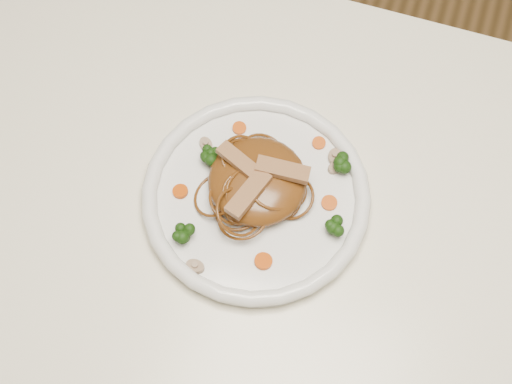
% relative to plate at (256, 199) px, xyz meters
% --- Properties ---
extents(ground, '(4.00, 4.00, 0.00)m').
position_rel_plate_xyz_m(ground, '(0.10, -0.05, -0.76)').
color(ground, '#4E371A').
rests_on(ground, ground).
extents(table, '(1.20, 0.80, 0.75)m').
position_rel_plate_xyz_m(table, '(0.10, -0.05, -0.11)').
color(table, '#F2E9CD').
rests_on(table, ground).
extents(plate, '(0.35, 0.35, 0.02)m').
position_rel_plate_xyz_m(plate, '(0.00, 0.00, 0.00)').
color(plate, white).
rests_on(plate, table).
extents(noodle_mound, '(0.16, 0.16, 0.04)m').
position_rel_plate_xyz_m(noodle_mound, '(-0.00, 0.01, 0.03)').
color(noodle_mound, '#5A2C11').
rests_on(noodle_mound, plate).
extents(chicken_a, '(0.07, 0.03, 0.01)m').
position_rel_plate_xyz_m(chicken_a, '(0.03, 0.03, 0.05)').
color(chicken_a, '#A97E4F').
rests_on(chicken_a, noodle_mound).
extents(chicken_b, '(0.06, 0.04, 0.01)m').
position_rel_plate_xyz_m(chicken_b, '(-0.03, 0.02, 0.05)').
color(chicken_b, '#A97E4F').
rests_on(chicken_b, noodle_mound).
extents(chicken_c, '(0.04, 0.07, 0.01)m').
position_rel_plate_xyz_m(chicken_c, '(-0.00, -0.02, 0.05)').
color(chicken_c, '#A97E4F').
rests_on(chicken_c, noodle_mound).
extents(broccoli_0, '(0.03, 0.03, 0.03)m').
position_rel_plate_xyz_m(broccoli_0, '(0.09, 0.07, 0.02)').
color(broccoli_0, '#1A3E0C').
rests_on(broccoli_0, plate).
extents(broccoli_1, '(0.02, 0.02, 0.03)m').
position_rel_plate_xyz_m(broccoli_1, '(-0.07, 0.03, 0.02)').
color(broccoli_1, '#1A3E0C').
rests_on(broccoli_1, plate).
extents(broccoli_2, '(0.03, 0.03, 0.03)m').
position_rel_plate_xyz_m(broccoli_2, '(-0.07, -0.08, 0.02)').
color(broccoli_2, '#1A3E0C').
rests_on(broccoli_2, plate).
extents(broccoli_3, '(0.03, 0.03, 0.03)m').
position_rel_plate_xyz_m(broccoli_3, '(0.11, -0.01, 0.02)').
color(broccoli_3, '#1A3E0C').
rests_on(broccoli_3, plate).
extents(carrot_0, '(0.02, 0.02, 0.00)m').
position_rel_plate_xyz_m(carrot_0, '(0.05, 0.10, 0.01)').
color(carrot_0, '#C14707').
rests_on(carrot_0, plate).
extents(carrot_1, '(0.02, 0.02, 0.00)m').
position_rel_plate_xyz_m(carrot_1, '(-0.09, -0.02, 0.01)').
color(carrot_1, '#C14707').
rests_on(carrot_1, plate).
extents(carrot_2, '(0.02, 0.02, 0.00)m').
position_rel_plate_xyz_m(carrot_2, '(0.09, 0.02, 0.01)').
color(carrot_2, '#C14707').
rests_on(carrot_2, plate).
extents(carrot_3, '(0.02, 0.02, 0.00)m').
position_rel_plate_xyz_m(carrot_3, '(-0.05, 0.09, 0.01)').
color(carrot_3, '#C14707').
rests_on(carrot_3, plate).
extents(carrot_4, '(0.03, 0.03, 0.00)m').
position_rel_plate_xyz_m(carrot_4, '(0.04, -0.08, 0.01)').
color(carrot_4, '#C14707').
rests_on(carrot_4, plate).
extents(mushroom_0, '(0.03, 0.03, 0.01)m').
position_rel_plate_xyz_m(mushroom_0, '(-0.04, -0.11, 0.01)').
color(mushroom_0, gray).
rests_on(mushroom_0, plate).
extents(mushroom_1, '(0.03, 0.03, 0.01)m').
position_rel_plate_xyz_m(mushroom_1, '(0.08, 0.07, 0.01)').
color(mushroom_1, gray).
rests_on(mushroom_1, plate).
extents(mushroom_2, '(0.03, 0.03, 0.01)m').
position_rel_plate_xyz_m(mushroom_2, '(-0.08, 0.05, 0.01)').
color(mushroom_2, gray).
rests_on(mushroom_2, plate).
extents(mushroom_3, '(0.03, 0.03, 0.01)m').
position_rel_plate_xyz_m(mushroom_3, '(0.08, 0.08, 0.01)').
color(mushroom_3, gray).
rests_on(mushroom_3, plate).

